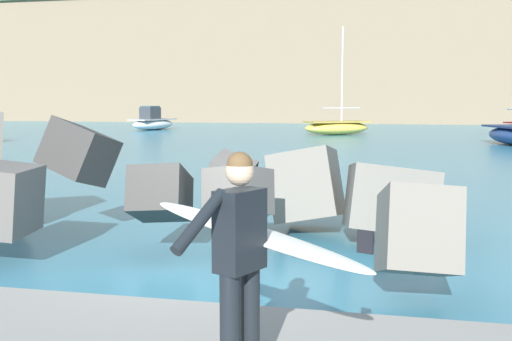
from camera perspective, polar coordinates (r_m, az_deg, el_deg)
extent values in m
plane|color=teal|center=(8.77, -5.96, -9.36)|extent=(400.00, 400.00, 0.00)
cube|color=slate|center=(11.29, 4.69, -1.38)|extent=(1.35, 1.53, 1.57)
cube|color=slate|center=(10.64, 12.17, -2.62)|extent=(1.65, 1.53, 1.35)
cube|color=slate|center=(7.57, 14.50, -5.43)|extent=(1.00, 1.42, 1.28)
cube|color=#605B56|center=(11.17, -2.40, -1.02)|extent=(0.98, 0.90, 1.16)
cube|color=#605B56|center=(9.28, -1.62, -1.95)|extent=(1.04, 1.15, 0.91)
cube|color=#3D3A38|center=(12.46, -21.84, -2.48)|extent=(0.99, 1.03, 0.60)
cube|color=#3D3A38|center=(11.31, -15.86, 1.62)|extent=(1.35, 1.20, 1.30)
cube|color=#3D3A38|center=(9.53, -8.71, -2.14)|extent=(0.92, 1.19, 1.02)
cylinder|color=black|center=(4.70, -2.39, -14.68)|extent=(0.15, 0.15, 0.90)
cylinder|color=black|center=(4.88, -0.55, -13.88)|extent=(0.15, 0.15, 0.90)
cube|color=black|center=(4.58, -1.48, -5.46)|extent=(0.36, 0.44, 0.60)
sphere|color=#DBB28E|center=(4.51, -1.49, -0.10)|extent=(0.21, 0.21, 0.21)
sphere|color=brown|center=(4.50, -1.50, 0.53)|extent=(0.19, 0.19, 0.19)
cylinder|color=black|center=(4.30, -5.17, -4.62)|extent=(0.30, 0.52, 0.41)
cylinder|color=black|center=(4.78, 0.39, -5.43)|extent=(0.09, 0.09, 0.56)
ellipsoid|color=white|center=(4.90, -0.06, -5.84)|extent=(2.05, 1.19, 0.37)
cube|color=black|center=(4.40, 9.94, -6.45)|extent=(0.12, 0.07, 0.16)
ellipsoid|color=#EAC64C|center=(43.39, 7.38, 3.86)|extent=(5.05, 4.22, 0.93)
cube|color=#AF9539|center=(43.37, 7.39, 4.43)|extent=(4.64, 3.89, 0.10)
cylinder|color=silver|center=(43.55, 7.87, 8.70)|extent=(0.12, 0.12, 6.41)
cylinder|color=silver|center=(43.52, 7.83, 5.66)|extent=(2.44, 1.63, 0.08)
ellipsoid|color=white|center=(50.88, -9.37, 4.17)|extent=(2.98, 5.05, 0.87)
cube|color=#ACACAC|center=(50.87, -9.38, 4.62)|extent=(2.74, 4.64, 0.10)
cube|color=#33383D|center=(50.57, -9.63, 5.17)|extent=(1.42, 1.65, 0.92)
cube|color=#334C5B|center=(50.56, -9.64, 5.77)|extent=(1.28, 1.49, 0.12)
cube|color=#847056|center=(83.49, 11.17, 9.28)|extent=(96.37, 39.97, 13.37)
cube|color=#567547|center=(84.18, 11.28, 14.24)|extent=(98.30, 40.77, 1.20)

